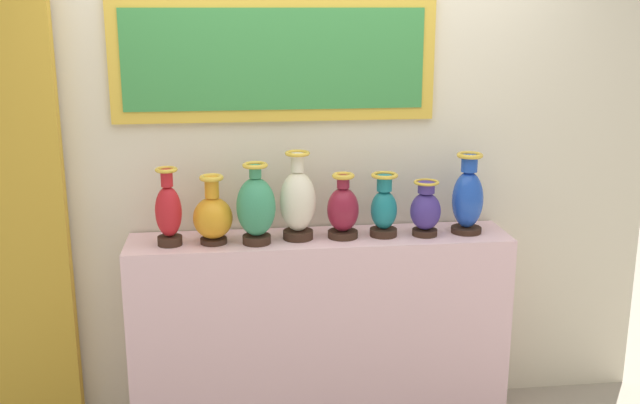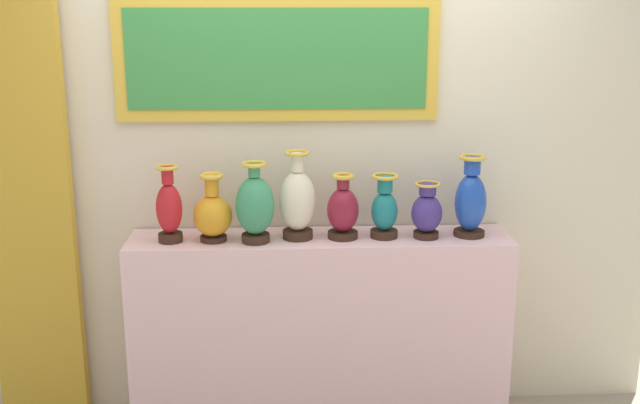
# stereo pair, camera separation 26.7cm
# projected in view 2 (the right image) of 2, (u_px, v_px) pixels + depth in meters

# --- Properties ---
(display_shelf) EXTENTS (1.90, 0.37, 1.01)m
(display_shelf) POSITION_uv_depth(u_px,v_px,m) (320.00, 331.00, 3.88)
(display_shelf) COLOR beige
(display_shelf) RESTS_ON ground_plane
(back_wall) EXTENTS (3.61, 0.14, 2.98)m
(back_wall) POSITION_uv_depth(u_px,v_px,m) (317.00, 132.00, 3.87)
(back_wall) COLOR beige
(back_wall) RESTS_ON ground_plane
(curtain_gold) EXTENTS (0.44, 0.08, 2.20)m
(curtain_gold) POSITION_uv_depth(u_px,v_px,m) (29.00, 217.00, 3.79)
(curtain_gold) COLOR gold
(curtain_gold) RESTS_ON ground_plane
(vase_crimson) EXTENTS (0.13, 0.13, 0.38)m
(vase_crimson) POSITION_uv_depth(u_px,v_px,m) (169.00, 209.00, 3.64)
(vase_crimson) COLOR #382319
(vase_crimson) RESTS_ON display_shelf
(vase_amber) EXTENTS (0.19, 0.19, 0.34)m
(vase_amber) POSITION_uv_depth(u_px,v_px,m) (213.00, 214.00, 3.66)
(vase_amber) COLOR #382319
(vase_amber) RESTS_ON display_shelf
(vase_jade) EXTENTS (0.19, 0.19, 0.40)m
(vase_jade) POSITION_uv_depth(u_px,v_px,m) (255.00, 206.00, 3.63)
(vase_jade) COLOR #382319
(vase_jade) RESTS_ON display_shelf
(vase_ivory) EXTENTS (0.18, 0.18, 0.44)m
(vase_ivory) POSITION_uv_depth(u_px,v_px,m) (298.00, 201.00, 3.69)
(vase_ivory) COLOR #382319
(vase_ivory) RESTS_ON display_shelf
(vase_burgundy) EXTENTS (0.16, 0.16, 0.32)m
(vase_burgundy) POSITION_uv_depth(u_px,v_px,m) (343.00, 210.00, 3.71)
(vase_burgundy) COLOR #382319
(vase_burgundy) RESTS_ON display_shelf
(vase_teal) EXTENTS (0.14, 0.14, 0.32)m
(vase_teal) POSITION_uv_depth(u_px,v_px,m) (384.00, 209.00, 3.72)
(vase_teal) COLOR #382319
(vase_teal) RESTS_ON display_shelf
(vase_indigo) EXTENTS (0.15, 0.15, 0.28)m
(vase_indigo) POSITION_uv_depth(u_px,v_px,m) (427.00, 212.00, 3.72)
(vase_indigo) COLOR #382319
(vase_indigo) RESTS_ON display_shelf
(vase_sapphire) EXTENTS (0.16, 0.16, 0.41)m
(vase_sapphire) POSITION_uv_depth(u_px,v_px,m) (471.00, 200.00, 3.73)
(vase_sapphire) COLOR #382319
(vase_sapphire) RESTS_ON display_shelf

